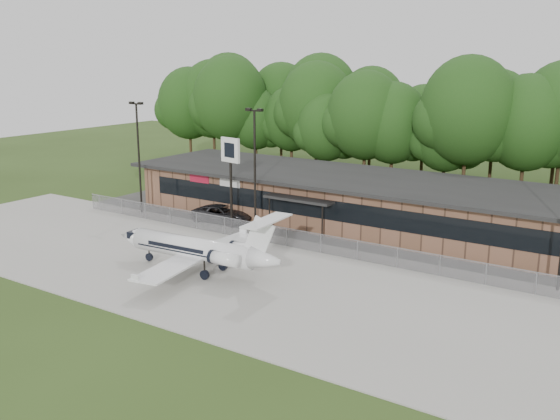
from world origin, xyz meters
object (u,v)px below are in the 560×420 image
Objects in this scene: terminal at (353,199)px; pole_sign at (230,160)px; business_jet at (199,250)px; suv at (222,214)px.

pole_sign is at bearing -137.05° from terminal.
terminal is 5.32× the size of pole_sign.
business_jet is at bearing -98.92° from terminal.
business_jet is (-2.68, -17.08, -0.57)m from terminal.
business_jet reaches higher than suv.
suv is at bearing 157.95° from pole_sign.
terminal is 3.07× the size of business_jet.
terminal is 11.44m from suv.
terminal is at bearing 52.50° from pole_sign.
terminal is at bearing 77.53° from business_jet.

